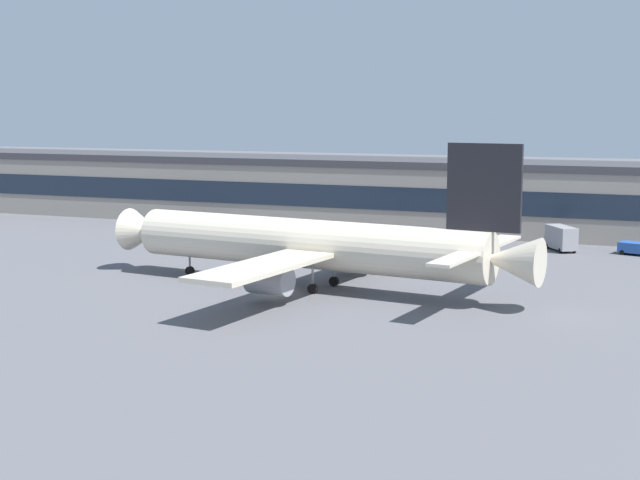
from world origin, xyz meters
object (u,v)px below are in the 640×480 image
airliner (314,244)px  follow_me_car (384,239)px  stair_truck (561,237)px  pushback_tractor (638,248)px  belt_loader (178,222)px

airliner → follow_me_car: bearing=94.4°
follow_me_car → stair_truck: size_ratio=0.73×
airliner → pushback_tractor: (32.75, 39.23, -4.05)m
pushback_tractor → belt_loader: bearing=-179.9°
airliner → belt_loader: (-41.19, 39.06, -3.95)m
airliner → belt_loader: size_ratio=8.04×
belt_loader → stair_truck: 63.37m
belt_loader → follow_me_car: bearing=-8.2°
belt_loader → pushback_tractor: 73.94m
follow_me_car → belt_loader: size_ratio=0.70×
follow_me_car → belt_loader: belt_loader is taller
follow_me_car → stair_truck: 25.44m
pushback_tractor → airliner: bearing=-129.9°
follow_me_car → stair_truck: (24.74, 5.85, 0.89)m
stair_truck → pushback_tractor: (10.58, -0.14, -0.93)m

